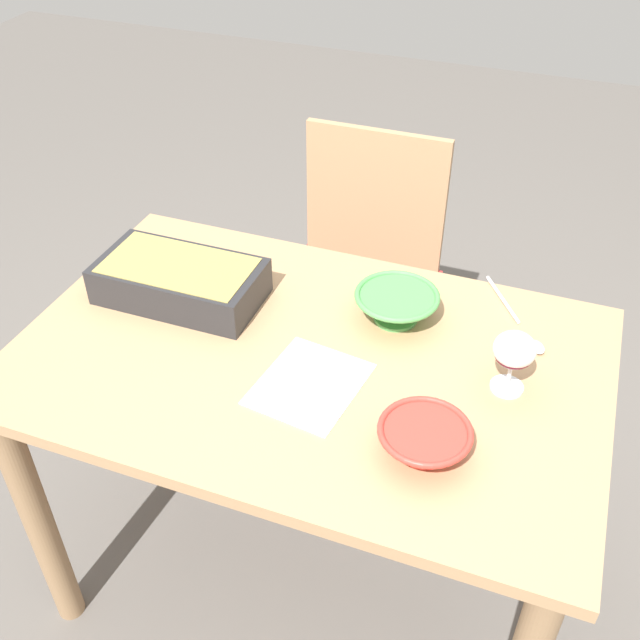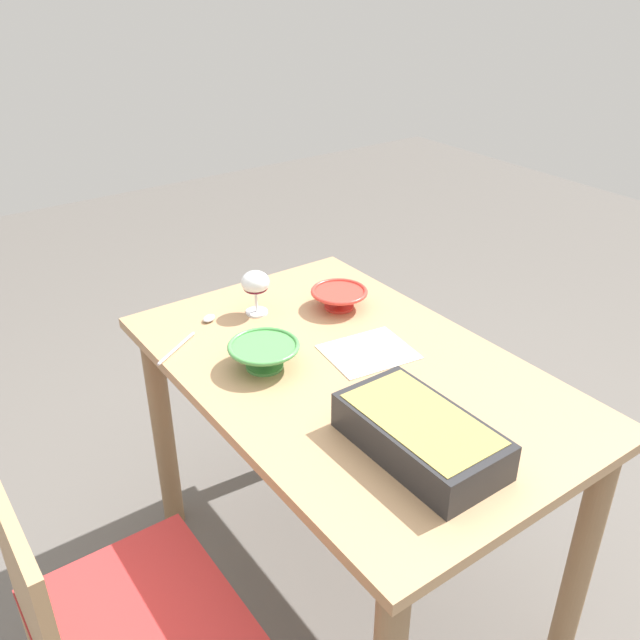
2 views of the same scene
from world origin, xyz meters
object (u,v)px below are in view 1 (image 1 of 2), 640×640
(dining_table, at_px, (309,402))
(napkin, at_px, (310,384))
(casserole_dish, at_px, (180,279))
(chair, at_px, (362,265))
(wine_glass, at_px, (514,353))
(mixing_bowl, at_px, (396,304))
(serving_spoon, at_px, (523,328))
(small_bowl, at_px, (424,438))

(dining_table, height_order, napkin, napkin)
(casserole_dish, bearing_deg, napkin, -24.22)
(chair, bearing_deg, wine_glass, -54.04)
(chair, relative_size, mixing_bowl, 4.84)
(casserole_dish, xyz_separation_m, serving_spoon, (0.74, 0.15, -0.04))
(wine_glass, relative_size, small_bowl, 0.79)
(napkin, bearing_deg, small_bowl, -19.99)
(serving_spoon, xyz_separation_m, napkin, (-0.37, -0.31, -0.01))
(dining_table, bearing_deg, chair, 98.67)
(dining_table, relative_size, serving_spoon, 4.86)
(wine_glass, height_order, serving_spoon, wine_glass)
(serving_spoon, bearing_deg, mixing_bowl, -168.27)
(napkin, bearing_deg, dining_table, 112.72)
(small_bowl, distance_m, napkin, 0.27)
(chair, distance_m, wine_glass, 0.94)
(casserole_dish, xyz_separation_m, napkin, (0.37, -0.17, -0.05))
(mixing_bowl, distance_m, serving_spoon, 0.27)
(mixing_bowl, distance_m, napkin, 0.28)
(dining_table, distance_m, napkin, 0.17)
(chair, xyz_separation_m, wine_glass, (0.51, -0.70, 0.37))
(wine_glass, bearing_deg, small_bowl, -117.60)
(dining_table, bearing_deg, wine_glass, 6.14)
(casserole_dish, bearing_deg, serving_spoon, 11.19)
(small_bowl, bearing_deg, dining_table, 148.66)
(casserole_dish, bearing_deg, dining_table, -14.21)
(small_bowl, relative_size, napkin, 0.75)
(casserole_dish, relative_size, small_bowl, 2.16)
(dining_table, bearing_deg, casserole_dish, 165.79)
(mixing_bowl, height_order, napkin, mixing_bowl)
(small_bowl, relative_size, serving_spoon, 0.68)
(mixing_bowl, bearing_deg, small_bowl, -66.85)
(dining_table, distance_m, small_bowl, 0.37)
(chair, distance_m, small_bowl, 1.05)
(napkin, bearing_deg, casserole_dish, 155.78)
(serving_spoon, relative_size, napkin, 1.11)
(mixing_bowl, height_order, small_bowl, mixing_bowl)
(chair, height_order, napkin, chair)
(wine_glass, bearing_deg, casserole_dish, 176.64)
(dining_table, height_order, mixing_bowl, mixing_bowl)
(chair, height_order, small_bowl, chair)
(chair, height_order, casserole_dish, chair)
(casserole_dish, height_order, small_bowl, casserole_dish)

